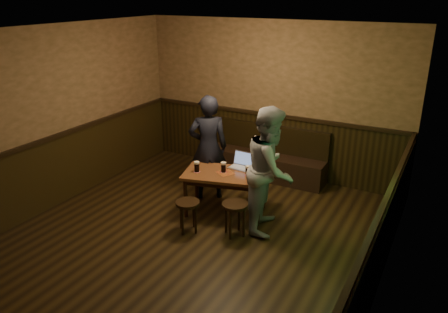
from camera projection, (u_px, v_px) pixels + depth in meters
room at (189, 159)px, 5.68m from camera, size 5.04×6.04×2.84m
bench at (267, 161)px, 8.05m from camera, size 2.20×0.50×0.95m
pub_table at (226, 178)px, 6.64m from camera, size 1.39×1.01×0.67m
stool_left at (188, 208)px, 6.18m from camera, size 0.37×0.37×0.47m
stool_right at (235, 210)px, 6.08m from camera, size 0.37×0.37×0.49m
pint_left at (197, 167)px, 6.62m from camera, size 0.11×0.11×0.17m
pint_mid at (223, 167)px, 6.60m from camera, size 0.10×0.10×0.16m
pint_right at (248, 170)px, 6.50m from camera, size 0.09×0.09×0.15m
laptop at (242, 164)px, 6.79m from camera, size 0.34×0.28×0.24m
menu at (256, 181)px, 6.33m from camera, size 0.22×0.15×0.00m
person_suit at (208, 148)px, 7.06m from camera, size 0.76×0.71×1.74m
person_grey at (270, 169)px, 6.12m from camera, size 0.86×1.01×1.81m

